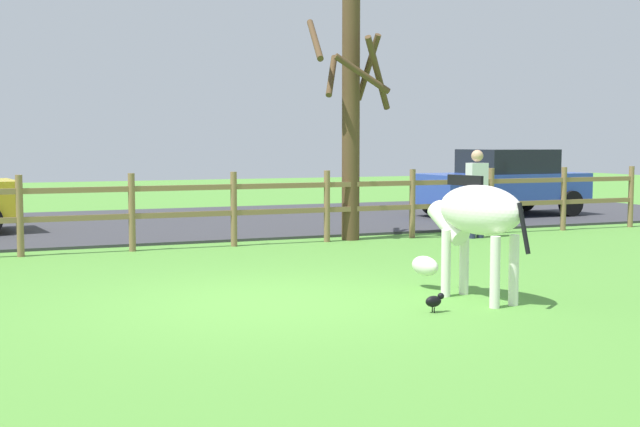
# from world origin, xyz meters

# --- Properties ---
(ground_plane) EXTENTS (60.00, 60.00, 0.00)m
(ground_plane) POSITION_xyz_m (0.00, 0.00, 0.00)
(ground_plane) COLOR #549338
(parking_asphalt) EXTENTS (28.00, 7.40, 0.05)m
(parking_asphalt) POSITION_xyz_m (0.00, 9.30, 0.03)
(parking_asphalt) COLOR #38383D
(parking_asphalt) RESTS_ON ground_plane
(paddock_fence) EXTENTS (20.85, 0.11, 1.28)m
(paddock_fence) POSITION_xyz_m (-0.63, 5.00, 0.72)
(paddock_fence) COLOR olive
(paddock_fence) RESTS_ON ground_plane
(bare_tree) EXTENTS (1.64, 1.62, 4.33)m
(bare_tree) POSITION_xyz_m (3.34, 5.10, 2.32)
(bare_tree) COLOR #513A23
(bare_tree) RESTS_ON ground_plane
(zebra) EXTENTS (0.69, 1.92, 1.41)m
(zebra) POSITION_xyz_m (2.23, -0.75, 0.93)
(zebra) COLOR white
(zebra) RESTS_ON ground_plane
(crow_on_grass) EXTENTS (0.22, 0.10, 0.20)m
(crow_on_grass) POSITION_xyz_m (1.45, -1.23, 0.13)
(crow_on_grass) COLOR black
(crow_on_grass) RESTS_ON ground_plane
(parked_car_blue) EXTENTS (4.08, 2.03, 1.56)m
(parked_car_blue) POSITION_xyz_m (8.53, 7.87, 0.84)
(parked_car_blue) COLOR #2D4CAD
(parked_car_blue) RESTS_ON parking_asphalt
(visitor_near_fence) EXTENTS (0.37, 0.23, 1.64)m
(visitor_near_fence) POSITION_xyz_m (5.63, 4.49, 0.91)
(visitor_near_fence) COLOR #232847
(visitor_near_fence) RESTS_ON ground_plane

